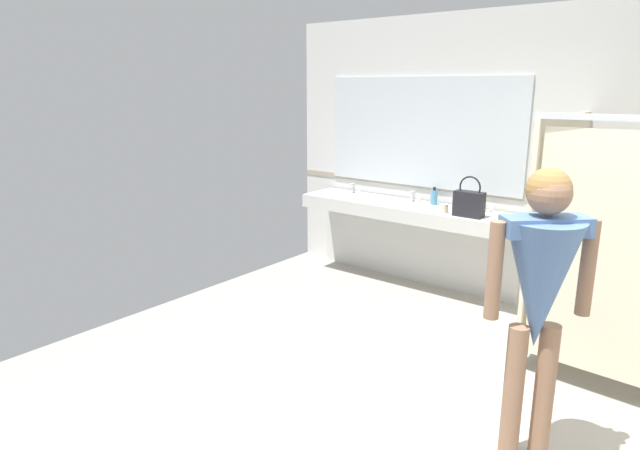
{
  "coord_description": "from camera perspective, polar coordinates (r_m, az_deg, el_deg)",
  "views": [
    {
      "loc": [
        0.63,
        -2.75,
        2.09
      ],
      "look_at": [
        -1.93,
        0.45,
        1.05
      ],
      "focal_mm": 30.87,
      "sensor_mm": 36.0,
      "label": 1
    }
  ],
  "objects": [
    {
      "name": "person_standing",
      "position": [
        3.15,
        21.83,
        -5.64
      ],
      "size": [
        0.57,
        0.57,
        1.69
      ],
      "color": "#8C664C",
      "rests_on": "ground_plane"
    },
    {
      "name": "handbag",
      "position": [
        5.33,
        15.19,
        2.25
      ],
      "size": [
        0.28,
        0.12,
        0.39
      ],
      "color": "black",
      "rests_on": "vanity_counter"
    },
    {
      "name": "paper_cup",
      "position": [
        5.45,
        12.77,
        1.68
      ],
      "size": [
        0.07,
        0.07,
        0.09
      ],
      "primitive_type": "cylinder",
      "color": "beige",
      "rests_on": "vanity_counter"
    },
    {
      "name": "vanity_counter",
      "position": [
        5.93,
        9.11,
        0.03
      ],
      "size": [
        2.34,
        0.54,
        1.01
      ],
      "color": "silver",
      "rests_on": "ground_plane"
    },
    {
      "name": "soap_dispenser",
      "position": [
        5.81,
        11.74,
        2.85
      ],
      "size": [
        0.07,
        0.07,
        0.18
      ],
      "color": "teal",
      "rests_on": "vanity_counter"
    },
    {
      "name": "mirror_panel",
      "position": [
        5.94,
        10.4,
        9.42
      ],
      "size": [
        2.24,
        0.02,
        1.14
      ],
      "primitive_type": "cube",
      "color": "silver",
      "rests_on": "wall_back"
    }
  ]
}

